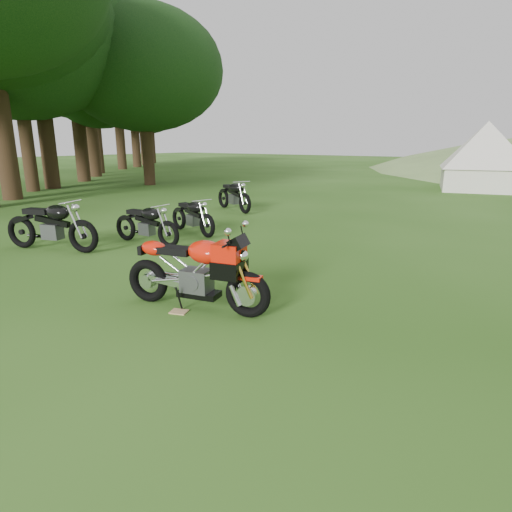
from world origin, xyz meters
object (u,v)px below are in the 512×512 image
Objects in this scene: vintage_moto_c at (192,215)px; vintage_moto_d at (234,195)px; vintage_moto_a at (146,223)px; plywood_board at (179,312)px; vintage_moto_b at (51,224)px; tent_left at (484,158)px; sport_motorcycle at (195,266)px.

vintage_moto_d reaches higher than vintage_moto_c.
vintage_moto_a reaches higher than vintage_moto_c.
plywood_board is 0.12× the size of vintage_moto_a.
tent_left is (5.16, 17.51, 0.88)m from vintage_moto_b.
vintage_moto_b is 1.20× the size of vintage_moto_c.
vintage_moto_c is at bearing 120.31° from sport_motorcycle.
plywood_board is 0.07× the size of tent_left.
vintage_moto_c is (-3.41, 3.48, -0.14)m from sport_motorcycle.
sport_motorcycle is at bearing -31.80° from vintage_moto_c.
vintage_moto_c is at bearing 48.88° from vintage_moto_b.
vintage_moto_d is (-0.24, 6.22, -0.03)m from vintage_moto_b.
plywood_board is at bearing -34.44° from vintage_moto_c.
vintage_moto_b is 6.22m from vintage_moto_d.
vintage_moto_b is (-1.11, -1.50, 0.08)m from vintage_moto_a.
plywood_board is 4.57m from vintage_moto_b.
vintage_moto_b is at bearing 169.52° from plywood_board.
tent_left is at bearing 88.43° from vintage_moto_c.
sport_motorcycle is 9.19× the size of plywood_board.
vintage_moto_c is (1.15, 2.89, -0.09)m from vintage_moto_b.
sport_motorcycle is at bearing -34.88° from vintage_moto_a.
sport_motorcycle is 4.88m from vintage_moto_c.
sport_motorcycle reaches higher than plywood_board.
vintage_moto_d reaches higher than vintage_moto_a.
sport_motorcycle is 8.33m from vintage_moto_d.
tent_left reaches higher than sport_motorcycle.
vintage_moto_b reaches higher than vintage_moto_d.
vintage_moto_d is at bearing 111.05° from sport_motorcycle.
vintage_moto_d is at bearing 72.76° from vintage_moto_b.
vintage_moto_a is 4.91m from vintage_moto_d.
sport_motorcycle is 1.11× the size of vintage_moto_a.
vintage_moto_b is at bearing -130.08° from vintage_moto_a.
sport_motorcycle is 0.64m from plywood_board.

